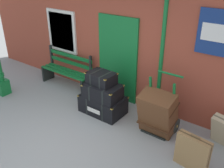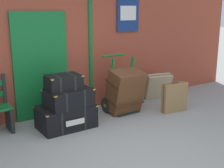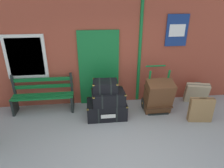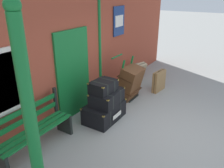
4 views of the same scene
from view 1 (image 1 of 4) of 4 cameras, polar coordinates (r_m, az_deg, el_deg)
name	(u,v)px [view 1 (image 1 of 4)]	position (r m, az deg, el deg)	size (l,w,h in m)	color
ground_plane	(55,154)	(4.94, -12.74, -15.22)	(60.00, 60.00, 0.00)	gray
brick_facade	(132,38)	(5.94, 4.64, 10.38)	(10.40, 0.35, 3.20)	#9E422D
platform_bench	(67,71)	(7.11, -10.16, 2.94)	(1.60, 0.43, 1.01)	#146B2D
steamer_trunk_base	(103,104)	(5.87, -2.07, -4.57)	(1.01, 0.68, 0.43)	black
steamer_trunk_middle	(103,91)	(5.63, -2.11, -1.68)	(0.83, 0.59, 0.33)	black
steamer_trunk_top	(101,78)	(5.57, -2.43, 1.33)	(0.63, 0.48, 0.27)	black
porters_trolley	(161,118)	(5.39, 11.00, -7.47)	(0.71, 0.61, 1.20)	black
large_brown_trunk	(158,113)	(5.14, 10.33, -6.45)	(0.70, 0.64, 0.96)	brown
suitcase_umber	(192,153)	(4.59, 17.73, -14.60)	(0.59, 0.23, 0.67)	olive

